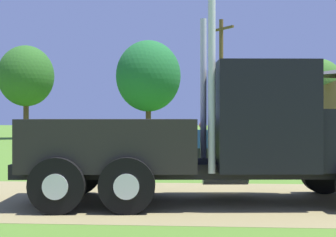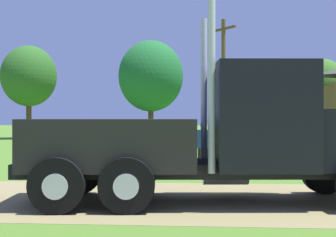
# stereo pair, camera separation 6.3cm
# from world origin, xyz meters

# --- Properties ---
(truck_foreground_white) EXTENTS (7.74, 3.12, 3.92)m
(truck_foreground_white) POSITION_xyz_m (-3.63, -0.30, 1.29)
(truck_foreground_white) COLOR black
(truck_foreground_white) RESTS_ON ground_plane
(visitor_far_side) EXTENTS (0.60, 0.30, 1.61)m
(visitor_far_side) POSITION_xyz_m (-3.93, 4.63, 0.86)
(visitor_far_side) COLOR #264C8C
(visitor_far_side) RESTS_ON ground_plane
(utility_pole_near) EXTENTS (1.48, 1.80, 7.91)m
(utility_pole_near) POSITION_xyz_m (-2.72, 20.21, 4.21)
(utility_pole_near) COLOR brown
(utility_pole_near) RESTS_ON ground_plane
(tree_left) EXTENTS (4.57, 4.57, 7.70)m
(tree_left) POSITION_xyz_m (-18.43, 28.58, 5.16)
(tree_left) COLOR #513823
(tree_left) RESTS_ON ground_plane
(tree_mid) EXTENTS (5.29, 5.29, 8.06)m
(tree_mid) POSITION_xyz_m (-8.30, 28.92, 5.13)
(tree_mid) COLOR #513823
(tree_mid) RESTS_ON ground_plane
(tree_right) EXTENTS (4.14, 4.14, 6.55)m
(tree_right) POSITION_xyz_m (5.52, 29.76, 4.25)
(tree_right) COLOR #513823
(tree_right) RESTS_ON ground_plane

